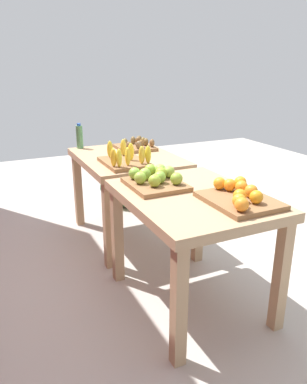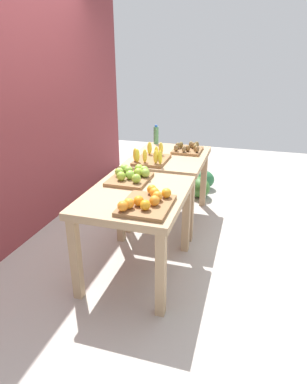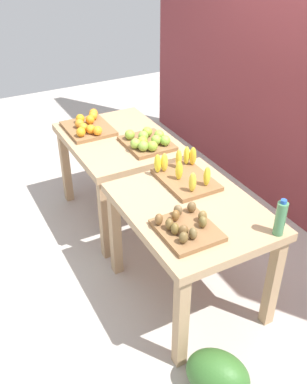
# 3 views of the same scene
# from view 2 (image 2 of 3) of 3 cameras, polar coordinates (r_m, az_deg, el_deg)

# --- Properties ---
(ground_plane) EXTENTS (8.00, 8.00, 0.00)m
(ground_plane) POSITION_cam_2_polar(r_m,az_deg,el_deg) (3.53, 0.28, -8.25)
(ground_plane) COLOR #B2ABA2
(back_wall) EXTENTS (4.40, 0.12, 3.00)m
(back_wall) POSITION_cam_2_polar(r_m,az_deg,el_deg) (3.65, -21.35, 16.31)
(back_wall) COLOR brown
(back_wall) RESTS_ON ground_plane
(display_table_left) EXTENTS (1.04, 0.80, 0.77)m
(display_table_left) POSITION_cam_2_polar(r_m,az_deg,el_deg) (2.75, -2.97, -2.25)
(display_table_left) COLOR tan
(display_table_left) RESTS_ON ground_plane
(display_table_right) EXTENTS (1.04, 0.80, 0.77)m
(display_table_right) POSITION_cam_2_polar(r_m,az_deg,el_deg) (3.75, 2.71, 4.67)
(display_table_right) COLOR tan
(display_table_right) RESTS_ON ground_plane
(orange_bin) EXTENTS (0.45, 0.36, 0.11)m
(orange_bin) POSITION_cam_2_polar(r_m,az_deg,el_deg) (2.43, -1.20, -1.76)
(orange_bin) COLOR olive
(orange_bin) RESTS_ON display_table_left
(apple_bin) EXTENTS (0.41, 0.35, 0.11)m
(apple_bin) POSITION_cam_2_polar(r_m,az_deg,el_deg) (2.95, -3.85, 2.88)
(apple_bin) COLOR olive
(apple_bin) RESTS_ON display_table_left
(banana_crate) EXTENTS (0.44, 0.33, 0.17)m
(banana_crate) POSITION_cam_2_polar(r_m,az_deg,el_deg) (3.47, -0.41, 5.95)
(banana_crate) COLOR olive
(banana_crate) RESTS_ON display_table_right
(kiwi_bin) EXTENTS (0.36, 0.32, 0.10)m
(kiwi_bin) POSITION_cam_2_polar(r_m,az_deg,el_deg) (3.86, 5.96, 7.41)
(kiwi_bin) COLOR olive
(kiwi_bin) RESTS_ON display_table_right
(water_bottle) EXTENTS (0.06, 0.06, 0.23)m
(water_bottle) POSITION_cam_2_polar(r_m,az_deg,el_deg) (4.20, 0.45, 9.82)
(water_bottle) COLOR #4C8C59
(water_bottle) RESTS_ON display_table_right
(watermelon_pile) EXTENTS (0.69, 0.44, 0.28)m
(watermelon_pile) POSITION_cam_2_polar(r_m,az_deg,el_deg) (4.69, 8.11, 1.53)
(watermelon_pile) COLOR #29683C
(watermelon_pile) RESTS_ON ground_plane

